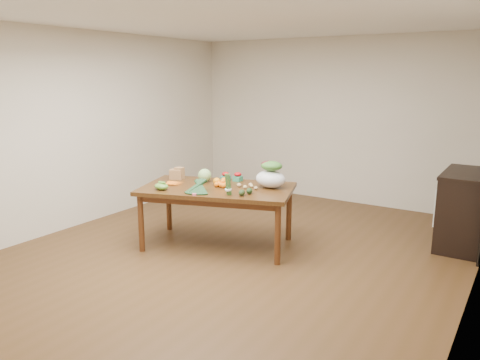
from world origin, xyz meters
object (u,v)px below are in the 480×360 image
Objects in this scene: paper_bag at (176,173)px; cabbage at (205,175)px; dining_table at (218,216)px; asparagus_bundle at (228,184)px; mandarin_cluster at (223,183)px; salad_bag at (271,176)px; cabinet at (464,209)px; kale_bunch at (197,186)px.

cabbage reaches higher than paper_bag.
asparagus_bundle is (0.33, -0.26, 0.50)m from dining_table.
cabbage is (-0.30, 0.15, 0.46)m from dining_table.
salad_bag is at bearing 29.01° from mandarin_cluster.
asparagus_bundle is at bearing -140.07° from cabinet.
mandarin_cluster is 0.45× the size of kale_bunch.
asparagus_bundle reaches higher than kale_bunch.
kale_bunch is 0.91m from salad_bag.
cabbage is 0.88m from salad_bag.
salad_bag is (0.86, 0.18, 0.06)m from cabbage.
salad_bag is (-2.01, -1.29, 0.43)m from cabinet.
cabbage is 0.94× the size of mandarin_cluster.
cabinet reaches higher than kale_bunch.
dining_table is 8.33× the size of paper_bag.
cabbage reaches higher than kale_bunch.
dining_table is 0.43m from mandarin_cluster.
cabinet reaches higher than dining_table.
mandarin_cluster is (0.35, -0.10, -0.04)m from cabbage.
asparagus_bundle reaches higher than cabbage.
cabbage is 0.37m from mandarin_cluster.
dining_table is at bearing -147.85° from cabinet.
salad_bag is at bearing 11.72° from cabbage.
cabinet is at bearing 32.03° from mandarin_cluster.
asparagus_bundle is at bearing -17.75° from paper_bag.
cabbage is 0.75m from asparagus_bundle.
asparagus_bundle is at bearing -55.55° from dining_table.
paper_bag is at bearing 155.42° from dining_table.
mandarin_cluster reaches higher than dining_table.
dining_table is 10.72× the size of cabbage.
paper_bag is 0.77m from mandarin_cluster.
cabinet is 6.02× the size of cabbage.
dining_table is 0.83m from salad_bag.
cabinet is 2.68× the size of salad_bag.
salad_bag is at bearing 31.97° from kale_bunch.
paper_bag is at bearing 144.05° from asparagus_bundle.
mandarin_cluster is at bearing -147.97° from cabinet.
salad_bag is (0.56, 0.32, 0.52)m from dining_table.
salad_bag reaches higher than cabinet.
kale_bunch is at bearing -61.62° from cabbage.
asparagus_bundle is 0.66× the size of salad_bag.
cabbage is at bearing 163.80° from mandarin_cluster.
cabinet is 4.08× the size of asparagus_bundle.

